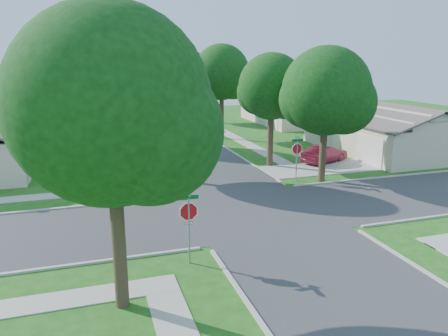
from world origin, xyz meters
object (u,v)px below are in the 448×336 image
(tree_w_near, at_px, (140,85))
(tree_w_mid, at_px, (123,73))
(stop_sign_ne, at_px, (297,151))
(car_curb_east, at_px, (191,132))
(tree_w_far, at_px, (114,78))
(house_nw_far, at_px, (10,118))
(tree_e_mid, at_px, (222,75))
(house_ne_far, at_px, (289,110))
(tree_sw_corner, at_px, (113,115))
(tree_ne_corner, at_px, (327,95))
(stop_sign_sw, at_px, (189,215))
(tree_e_near, at_px, (272,90))
(car_curb_west, at_px, (136,114))
(tree_e_far, at_px, (191,73))
(car_driveway, at_px, (325,154))
(house_ne_near, at_px, (382,134))

(tree_w_near, bearing_deg, tree_w_mid, 89.98)
(stop_sign_ne, bearing_deg, car_curb_east, 100.86)
(tree_w_far, bearing_deg, house_nw_far, -169.95)
(tree_e_mid, distance_m, house_ne_far, 14.58)
(stop_sign_ne, relative_size, tree_w_near, 0.33)
(tree_sw_corner, height_order, tree_ne_corner, tree_sw_corner)
(stop_sign_sw, distance_m, tree_w_near, 14.30)
(tree_e_mid, distance_m, tree_w_mid, 9.40)
(tree_e_near, height_order, car_curb_east, tree_e_near)
(tree_w_mid, xyz_separation_m, car_curb_west, (2.84, 17.29, -5.87))
(stop_sign_sw, relative_size, tree_sw_corner, 0.31)
(tree_w_near, height_order, car_curb_east, tree_w_near)
(tree_e_far, bearing_deg, house_nw_far, -174.47)
(tree_w_mid, bearing_deg, tree_w_far, 90.05)
(stop_sign_sw, height_order, car_curb_west, stop_sign_sw)
(stop_sign_ne, xyz_separation_m, tree_sw_corner, (-12.14, -11.69, 4.23))
(car_curb_west, bearing_deg, tree_e_mid, 111.59)
(tree_w_mid, relative_size, tree_ne_corner, 1.10)
(stop_sign_sw, relative_size, tree_ne_corner, 0.34)
(tree_e_near, xyz_separation_m, house_nw_far, (-20.74, 22.99, -4.13))
(tree_sw_corner, distance_m, house_ne_far, 43.20)
(tree_w_far, height_order, car_driveway, tree_w_far)
(tree_e_near, bearing_deg, tree_w_far, 110.61)
(tree_e_mid, distance_m, tree_ne_corner, 16.89)
(tree_w_near, relative_size, car_curb_east, 1.95)
(stop_sign_sw, relative_size, house_ne_near, 0.22)
(tree_e_far, bearing_deg, car_curb_east, -104.01)
(tree_w_far, bearing_deg, house_ne_far, -13.64)
(tree_e_near, distance_m, tree_ne_corner, 5.06)
(tree_sw_corner, relative_size, car_curb_west, 2.24)
(tree_w_mid, bearing_deg, tree_e_mid, -0.00)
(stop_sign_ne, distance_m, tree_e_mid, 16.84)
(tree_e_near, bearing_deg, tree_ne_corner, -71.47)
(tree_w_far, bearing_deg, tree_w_mid, -89.95)
(stop_sign_ne, height_order, tree_e_near, tree_e_near)
(tree_w_mid, distance_m, house_ne_near, 23.46)
(tree_w_far, distance_m, car_curb_east, 15.03)
(tree_w_far, xyz_separation_m, house_ne_near, (20.64, -23.01, -3.99))
(house_ne_near, distance_m, car_driveway, 7.27)
(tree_w_near, bearing_deg, tree_ne_corner, -23.56)
(stop_sign_sw, xyz_separation_m, house_nw_far, (-11.29, 36.70, -0.51))
(stop_sign_sw, xyz_separation_m, tree_w_far, (0.05, 38.71, 3.48))
(tree_ne_corner, bearing_deg, tree_w_mid, 123.22)
(house_ne_near, bearing_deg, tree_e_far, 116.03)
(tree_sw_corner, distance_m, house_nw_far, 40.20)
(car_curb_west, bearing_deg, tree_ne_corner, 104.27)
(tree_w_far, height_order, car_curb_west, tree_w_far)
(tree_w_near, relative_size, car_driveway, 2.19)
(tree_e_far, distance_m, tree_w_far, 9.42)
(tree_sw_corner, bearing_deg, tree_ne_corner, 39.07)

